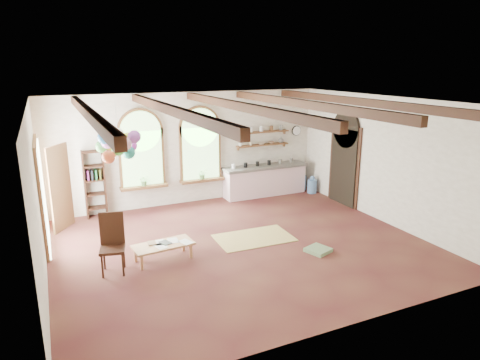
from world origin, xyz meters
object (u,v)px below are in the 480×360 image
side_chair (113,256)px  balloon_cluster (118,145)px  kitchen_counter (265,180)px  coffee_table (163,246)px

side_chair → balloon_cluster: size_ratio=1.01×
kitchen_counter → side_chair: size_ratio=2.27×
kitchen_counter → side_chair: side_chair is taller
kitchen_counter → coffee_table: 5.19m
kitchen_counter → side_chair: 6.09m
kitchen_counter → coffee_table: (-4.07, -3.21, -0.17)m
coffee_table → side_chair: (-1.02, -0.13, 0.03)m
coffee_table → balloon_cluster: (-0.63, 0.81, 2.04)m
kitchen_counter → balloon_cluster: (-4.70, -2.40, 1.87)m
side_chair → coffee_table: bearing=7.0°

